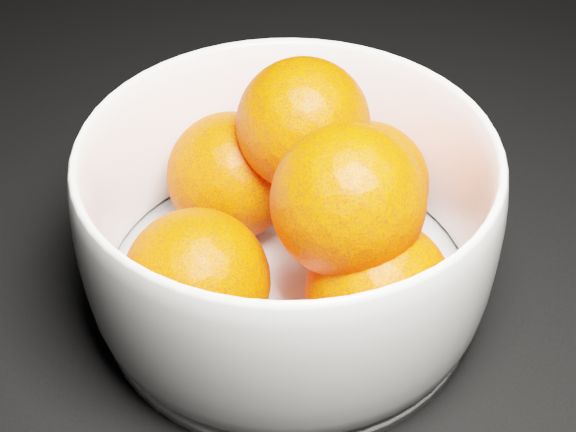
% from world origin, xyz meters
% --- Properties ---
extents(ground, '(3.00, 3.00, 0.00)m').
position_xyz_m(ground, '(0.00, 0.00, 0.00)').
color(ground, black).
rests_on(ground, ground).
extents(bowl, '(0.25, 0.25, 0.12)m').
position_xyz_m(bowl, '(0.09, -0.25, 0.06)').
color(bowl, white).
rests_on(bowl, ground).
extents(orange_pile, '(0.21, 0.21, 0.13)m').
position_xyz_m(orange_pile, '(0.09, -0.24, 0.07)').
color(orange_pile, '#FF3A00').
rests_on(orange_pile, bowl).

